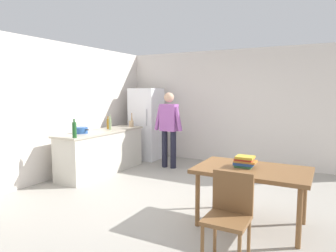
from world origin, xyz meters
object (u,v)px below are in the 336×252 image
(utensil_jar, at_px, (131,123))
(bottle_wine_green, at_px, (74,130))
(bottle_vinegar_tall, at_px, (110,123))
(book_stack, at_px, (245,161))
(person, at_px, (169,125))
(refrigerator, at_px, (146,124))
(cooking_pot, at_px, (81,130))
(chair, at_px, (229,211))
(dining_table, at_px, (252,174))
(bottle_oil_amber, at_px, (108,124))

(utensil_jar, distance_m, bottle_wine_green, 1.90)
(bottle_vinegar_tall, height_order, book_stack, bottle_vinegar_tall)
(person, bearing_deg, refrigerator, 149.77)
(cooking_pot, xyz_separation_m, bottle_vinegar_tall, (0.15, 0.73, 0.08))
(refrigerator, distance_m, utensil_jar, 0.70)
(chair, height_order, cooking_pot, cooking_pot)
(chair, bearing_deg, bottle_wine_green, 174.92)
(refrigerator, distance_m, cooking_pot, 2.12)
(dining_table, bearing_deg, utensil_jar, 148.54)
(bottle_wine_green, relative_size, bottle_oil_amber, 1.21)
(person, xyz_separation_m, cooking_pot, (-1.15, -1.55, -0.02))
(person, xyz_separation_m, bottle_oil_amber, (-1.12, -0.74, 0.04))
(cooking_pot, bearing_deg, person, 53.54)
(refrigerator, height_order, cooking_pot, refrigerator)
(bottle_wine_green, bearing_deg, chair, -18.70)
(bottle_vinegar_tall, bearing_deg, utensil_jar, 84.09)
(utensil_jar, bearing_deg, bottle_oil_amber, -108.41)
(utensil_jar, relative_size, book_stack, 1.16)
(bottle_wine_green, bearing_deg, utensil_jar, 93.26)
(bottle_wine_green, height_order, book_stack, bottle_wine_green)
(person, distance_m, bottle_wine_green, 2.20)
(bottle_oil_amber, xyz_separation_m, bottle_vinegar_tall, (0.13, -0.09, 0.02))
(refrigerator, height_order, bottle_oil_amber, refrigerator)
(bottle_oil_amber, bearing_deg, book_stack, -22.39)
(refrigerator, xyz_separation_m, bottle_vinegar_tall, (-0.04, -1.38, 0.14))
(person, xyz_separation_m, dining_table, (2.35, -2.15, -0.31))
(dining_table, relative_size, bottle_vinegar_tall, 4.37)
(utensil_jar, xyz_separation_m, bottle_wine_green, (0.11, -1.90, 0.07))
(chair, bearing_deg, cooking_pot, 169.57)
(bottle_wine_green, height_order, bottle_vinegar_tall, bottle_wine_green)
(dining_table, height_order, chair, chair)
(utensil_jar, height_order, bottle_oil_amber, utensil_jar)
(chair, relative_size, bottle_vinegar_tall, 2.84)
(person, height_order, utensil_jar, person)
(cooking_pot, height_order, bottle_wine_green, bottle_wine_green)
(chair, xyz_separation_m, bottle_oil_amber, (-3.47, 2.37, 0.48))
(bottle_vinegar_tall, distance_m, book_stack, 3.50)
(dining_table, bearing_deg, person, 137.59)
(refrigerator, bearing_deg, bottle_vinegar_tall, -91.82)
(person, xyz_separation_m, bottle_vinegar_tall, (-0.99, -0.83, 0.06))
(refrigerator, bearing_deg, bottle_wine_green, -87.02)
(utensil_jar, distance_m, bottle_vinegar_tall, 0.69)
(person, distance_m, book_stack, 3.10)
(person, xyz_separation_m, utensil_jar, (-0.92, -0.14, 0.00))
(utensil_jar, distance_m, book_stack, 3.74)
(refrigerator, bearing_deg, utensil_jar, -87.78)
(cooking_pot, xyz_separation_m, book_stack, (3.39, -0.57, -0.13))
(chair, xyz_separation_m, bottle_vinegar_tall, (-3.34, 2.29, 0.50))
(chair, height_order, bottle_wine_green, bottle_wine_green)
(dining_table, xyz_separation_m, book_stack, (-0.11, 0.02, 0.15))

